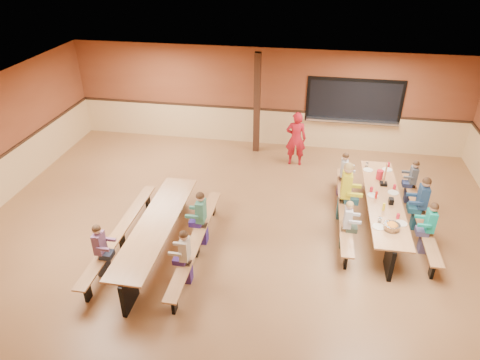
# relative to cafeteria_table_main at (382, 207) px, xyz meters

# --- Properties ---
(ground) EXTENTS (12.00, 12.00, 0.00)m
(ground) POSITION_rel_cafeteria_table_main_xyz_m (-3.14, -0.97, -0.53)
(ground) COLOR brown
(ground) RESTS_ON ground
(room_envelope) EXTENTS (12.04, 10.04, 3.02)m
(room_envelope) POSITION_rel_cafeteria_table_main_xyz_m (-3.14, -0.97, 0.16)
(room_envelope) COLOR brown
(room_envelope) RESTS_ON ground
(kitchen_pass_through) EXTENTS (2.78, 0.28, 1.38)m
(kitchen_pass_through) POSITION_rel_cafeteria_table_main_xyz_m (-0.54, 3.99, 0.96)
(kitchen_pass_through) COLOR black
(kitchen_pass_through) RESTS_ON ground
(structural_post) EXTENTS (0.18, 0.18, 3.00)m
(structural_post) POSITION_rel_cafeteria_table_main_xyz_m (-3.34, 3.43, 0.97)
(structural_post) COLOR black
(structural_post) RESTS_ON ground
(cafeteria_table_main) EXTENTS (1.91, 3.70, 0.74)m
(cafeteria_table_main) POSITION_rel_cafeteria_table_main_xyz_m (0.00, 0.00, 0.00)
(cafeteria_table_main) COLOR #A97143
(cafeteria_table_main) RESTS_ON ground
(cafeteria_table_second) EXTENTS (1.91, 3.70, 0.74)m
(cafeteria_table_second) POSITION_rel_cafeteria_table_main_xyz_m (-4.69, -1.71, 0.00)
(cafeteria_table_second) COLOR #A97143
(cafeteria_table_second) RESTS_ON ground
(seated_child_white_left) EXTENTS (0.33, 0.27, 1.14)m
(seated_child_white_left) POSITION_rel_cafeteria_table_main_xyz_m (-0.82, -0.90, 0.04)
(seated_child_white_left) COLOR silver
(seated_child_white_left) RESTS_ON ground
(seated_adult_yellow) EXTENTS (0.47, 0.38, 1.42)m
(seated_adult_yellow) POSITION_rel_cafeteria_table_main_xyz_m (-0.82, 0.23, 0.18)
(seated_adult_yellow) COLOR gold
(seated_adult_yellow) RESTS_ON ground
(seated_child_grey_left) EXTENTS (0.34, 0.28, 1.16)m
(seated_child_grey_left) POSITION_rel_cafeteria_table_main_xyz_m (-0.82, 1.27, 0.05)
(seated_child_grey_left) COLOR silver
(seated_child_grey_left) RESTS_ON ground
(seated_child_teal_right) EXTENTS (0.36, 0.30, 1.19)m
(seated_child_teal_right) POSITION_rel_cafeteria_table_main_xyz_m (0.83, -0.77, 0.07)
(seated_child_teal_right) COLOR #11957F
(seated_child_teal_right) RESTS_ON ground
(seated_child_navy_right) EXTENTS (0.41, 0.33, 1.29)m
(seated_child_navy_right) POSITION_rel_cafeteria_table_main_xyz_m (0.83, 0.08, 0.12)
(seated_child_navy_right) COLOR navy
(seated_child_navy_right) RESTS_ON ground
(seated_child_char_right) EXTENTS (0.33, 0.27, 1.13)m
(seated_child_char_right) POSITION_rel_cafeteria_table_main_xyz_m (0.83, 1.19, 0.04)
(seated_child_char_right) COLOR #44484E
(seated_child_char_right) RESTS_ON ground
(seated_child_purple_sec) EXTENTS (0.35, 0.28, 1.16)m
(seated_child_purple_sec) POSITION_rel_cafeteria_table_main_xyz_m (-5.51, -2.57, 0.06)
(seated_child_purple_sec) COLOR #7A4C76
(seated_child_purple_sec) RESTS_ON ground
(seated_child_green_sec) EXTENTS (0.38, 0.31, 1.24)m
(seated_child_green_sec) POSITION_rel_cafeteria_table_main_xyz_m (-3.86, -1.25, 0.09)
(seated_child_green_sec) COLOR #3B7E66
(seated_child_green_sec) RESTS_ON ground
(seated_child_tan_sec) EXTENTS (0.35, 0.29, 1.17)m
(seated_child_tan_sec) POSITION_rel_cafeteria_table_main_xyz_m (-3.86, -2.47, 0.06)
(seated_child_tan_sec) COLOR #BBAF98
(seated_child_tan_sec) RESTS_ON ground
(standing_woman) EXTENTS (0.59, 0.40, 1.60)m
(standing_woman) POSITION_rel_cafeteria_table_main_xyz_m (-2.11, 2.74, 0.27)
(standing_woman) COLOR #AB131F
(standing_woman) RESTS_ON ground
(punch_pitcher) EXTENTS (0.16, 0.16, 0.22)m
(punch_pitcher) POSITION_rel_cafeteria_table_main_xyz_m (-0.02, 0.91, 0.32)
(punch_pitcher) COLOR red
(punch_pitcher) RESTS_ON cafeteria_table_main
(chip_bowl) EXTENTS (0.32, 0.32, 0.15)m
(chip_bowl) POSITION_rel_cafeteria_table_main_xyz_m (0.01, -1.14, 0.29)
(chip_bowl) COLOR orange
(chip_bowl) RESTS_ON cafeteria_table_main
(napkin_dispenser) EXTENTS (0.10, 0.14, 0.13)m
(napkin_dispenser) POSITION_rel_cafeteria_table_main_xyz_m (0.12, -0.17, 0.28)
(napkin_dispenser) COLOR black
(napkin_dispenser) RESTS_ON cafeteria_table_main
(condiment_mustard) EXTENTS (0.06, 0.06, 0.17)m
(condiment_mustard) POSITION_rel_cafeteria_table_main_xyz_m (-0.07, -0.46, 0.30)
(condiment_mustard) COLOR yellow
(condiment_mustard) RESTS_ON cafeteria_table_main
(condiment_ketchup) EXTENTS (0.06, 0.06, 0.17)m
(condiment_ketchup) POSITION_rel_cafeteria_table_main_xyz_m (-0.18, 0.01, 0.30)
(condiment_ketchup) COLOR #B2140F
(condiment_ketchup) RESTS_ON cafeteria_table_main
(table_paddle) EXTENTS (0.16, 0.16, 0.56)m
(table_paddle) POSITION_rel_cafeteria_table_main_xyz_m (0.05, 0.63, 0.35)
(table_paddle) COLOR black
(table_paddle) RESTS_ON cafeteria_table_main
(place_settings) EXTENTS (0.65, 3.30, 0.11)m
(place_settings) POSITION_rel_cafeteria_table_main_xyz_m (0.00, 0.00, 0.27)
(place_settings) COLOR beige
(place_settings) RESTS_ON cafeteria_table_main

